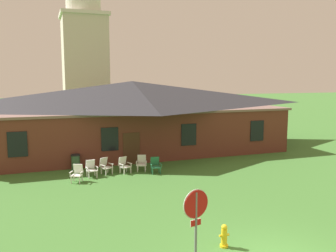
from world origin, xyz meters
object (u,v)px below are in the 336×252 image
(fire_hydrant, at_px, (224,236))
(stop_sign, at_px, (196,218))
(trash_bin, at_px, (76,162))
(lawn_chair_by_porch, at_px, (77,173))
(lawn_chair_far_side, at_px, (155,165))
(lawn_chair_right_end, at_px, (142,163))
(lawn_chair_near_door, at_px, (91,168))
(lawn_chair_middle, at_px, (124,165))
(lawn_chair_left_end, at_px, (105,165))

(fire_hydrant, bearing_deg, stop_sign, -136.22)
(stop_sign, xyz_separation_m, trash_bin, (-1.98, 13.72, -1.43))
(stop_sign, xyz_separation_m, lawn_chair_by_porch, (-2.13, 11.13, -1.43))
(lawn_chair_far_side, bearing_deg, stop_sign, -101.95)
(lawn_chair_right_end, distance_m, fire_hydrant, 10.55)
(lawn_chair_near_door, bearing_deg, fire_hydrant, -73.18)
(lawn_chair_middle, bearing_deg, stop_sign, -93.23)
(stop_sign, distance_m, trash_bin, 13.94)
(lawn_chair_left_end, height_order, lawn_chair_middle, same)
(lawn_chair_left_end, bearing_deg, stop_sign, -88.13)
(lawn_chair_middle, distance_m, lawn_chair_far_side, 1.86)
(stop_sign, xyz_separation_m, fire_hydrant, (1.81, 1.73, -1.55))
(lawn_chair_left_end, xyz_separation_m, lawn_chair_middle, (1.09, -0.16, 0.00))
(lawn_chair_far_side, xyz_separation_m, trash_bin, (-4.41, 2.26, -0.00))
(lawn_chair_right_end, height_order, fire_hydrant, lawn_chair_right_end)
(lawn_chair_by_porch, distance_m, lawn_chair_middle, 2.98)
(lawn_chair_middle, height_order, trash_bin, trash_bin)
(stop_sign, relative_size, trash_bin, 2.77)
(trash_bin, bearing_deg, lawn_chair_by_porch, -93.12)
(lawn_chair_right_end, xyz_separation_m, lawn_chair_far_side, (0.62, -0.82, 0.00))
(lawn_chair_left_end, bearing_deg, lawn_chair_near_door, -158.10)
(lawn_chair_far_side, bearing_deg, fire_hydrant, -93.65)
(lawn_chair_far_side, relative_size, fire_hydrant, 1.21)
(lawn_chair_left_end, distance_m, fire_hydrant, 10.78)
(lawn_chair_right_end, bearing_deg, trash_bin, 159.11)
(lawn_chair_middle, bearing_deg, lawn_chair_right_end, 7.94)
(lawn_chair_left_end, relative_size, lawn_chair_middle, 1.00)
(lawn_chair_near_door, xyz_separation_m, lawn_chair_middle, (1.96, 0.19, 0.00))
(stop_sign, bearing_deg, lawn_chair_left_end, 91.87)
(lawn_chair_left_end, distance_m, trash_bin, 2.14)
(lawn_chair_left_end, relative_size, lawn_chair_right_end, 1.00)
(lawn_chair_near_door, distance_m, fire_hydrant, 10.66)
(stop_sign, height_order, lawn_chair_far_side, stop_sign)
(stop_sign, relative_size, lawn_chair_near_door, 2.83)
(stop_sign, xyz_separation_m, lawn_chair_near_door, (-1.28, 11.93, -1.43))
(lawn_chair_right_end, bearing_deg, lawn_chair_by_porch, -163.71)
(lawn_chair_near_door, distance_m, trash_bin, 1.93)
(lawn_chair_left_end, height_order, lawn_chair_right_end, same)
(lawn_chair_far_side, bearing_deg, lawn_chair_near_door, 172.76)
(lawn_chair_near_door, bearing_deg, lawn_chair_far_side, -7.24)
(lawn_chair_left_end, bearing_deg, fire_hydrant, -78.18)
(lawn_chair_by_porch, bearing_deg, lawn_chair_left_end, 33.78)
(trash_bin, bearing_deg, fire_hydrant, -72.46)
(lawn_chair_middle, bearing_deg, lawn_chair_by_porch, -160.55)
(lawn_chair_middle, height_order, fire_hydrant, lawn_chair_middle)
(stop_sign, bearing_deg, lawn_chair_right_end, 81.64)
(lawn_chair_middle, xyz_separation_m, trash_bin, (-2.67, 1.60, -0.00))
(lawn_chair_by_porch, height_order, lawn_chair_near_door, same)
(lawn_chair_near_door, relative_size, lawn_chair_far_side, 1.00)
(lawn_chair_near_door, height_order, fire_hydrant, lawn_chair_near_door)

